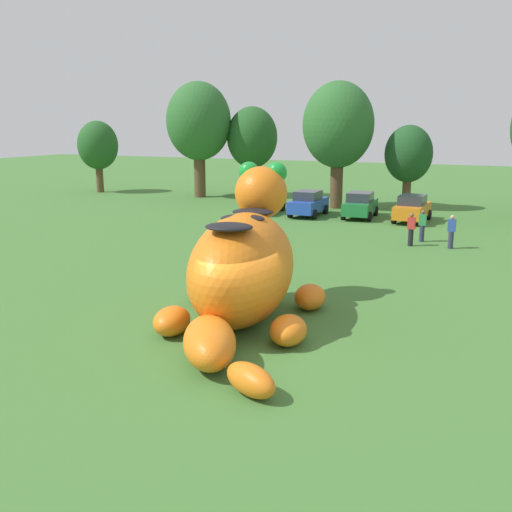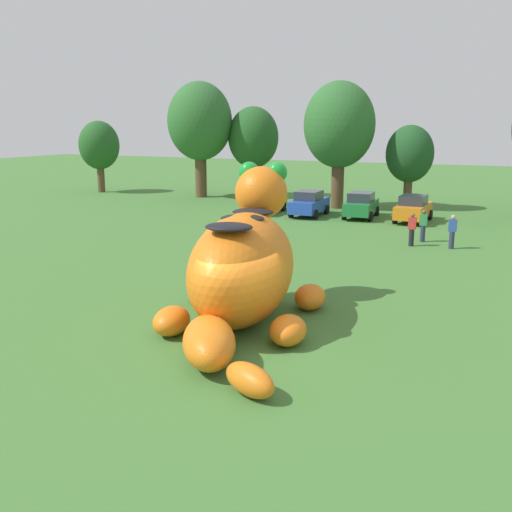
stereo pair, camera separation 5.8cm
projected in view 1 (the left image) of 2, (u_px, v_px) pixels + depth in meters
name	position (u px, v px, depth m)	size (l,w,h in m)	color
ground_plane	(245.00, 346.00, 16.43)	(160.00, 160.00, 0.00)	#427533
giant_inflatable_creature	(243.00, 267.00, 18.13)	(6.14, 9.00, 4.85)	orange
car_yellow	(264.00, 201.00, 40.82)	(1.97, 4.11, 1.72)	yellow
car_blue	(308.00, 203.00, 39.41)	(2.00, 4.13, 1.72)	#2347B7
car_green	(360.00, 205.00, 38.60)	(2.14, 4.20, 1.72)	#1E7238
car_orange	(412.00, 208.00, 37.05)	(2.04, 4.15, 1.72)	orange
tree_far_left	(98.00, 146.00, 52.40)	(3.61, 3.61, 6.41)	brown
tree_left	(199.00, 122.00, 48.42)	(5.40, 5.40, 9.58)	brown
tree_mid_left	(252.00, 138.00, 48.97)	(4.26, 4.26, 7.57)	brown
tree_centre_left	(338.00, 126.00, 41.98)	(5.16, 5.16, 9.16)	brown
tree_centre	(409.00, 154.00, 41.94)	(3.42, 3.42, 6.07)	brown
spectator_near_inflatable	(451.00, 232.00, 29.04)	(0.38, 0.26, 1.71)	#2D334C
spectator_mid_field	(422.00, 226.00, 30.75)	(0.38, 0.26, 1.71)	#2D334C
spectator_by_cars	(411.00, 230.00, 29.66)	(0.38, 0.26, 1.71)	black
spectator_far_side	(227.00, 249.00, 24.99)	(0.38, 0.26, 1.71)	black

